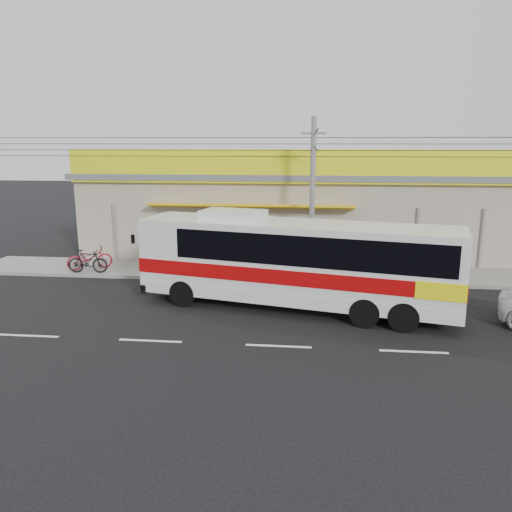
{
  "coord_description": "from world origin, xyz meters",
  "views": [
    {
      "loc": [
        0.79,
        -16.62,
        6.05
      ],
      "look_at": [
        -1.16,
        2.0,
        1.76
      ],
      "focal_mm": 35.0,
      "sensor_mm": 36.0,
      "label": 1
    }
  ],
  "objects": [
    {
      "name": "coach_bus",
      "position": [
        0.55,
        1.04,
        1.91
      ],
      "size": [
        11.85,
        5.02,
        3.57
      ],
      "rotation": [
        0.0,
        0.0,
        -0.23
      ],
      "color": "silver",
      "rests_on": "ground"
    },
    {
      "name": "motorbike_red",
      "position": [
        -9.45,
        5.43,
        0.69
      ],
      "size": [
        2.15,
        1.65,
        1.09
      ],
      "primitive_type": "imported",
      "rotation": [
        0.0,
        0.0,
        2.09
      ],
      "color": "maroon",
      "rests_on": "sidewalk"
    },
    {
      "name": "utility_pole",
      "position": [
        0.97,
        5.4,
        5.87
      ],
      "size": [
        34.0,
        14.0,
        7.12
      ],
      "color": "slate",
      "rests_on": "ground"
    },
    {
      "name": "lane_markings",
      "position": [
        0.0,
        -2.5,
        0.0
      ],
      "size": [
        50.0,
        0.12,
        0.01
      ],
      "primitive_type": null,
      "color": "silver",
      "rests_on": "ground"
    },
    {
      "name": "ground",
      "position": [
        0.0,
        0.0,
        0.0
      ],
      "size": [
        120.0,
        120.0,
        0.0
      ],
      "primitive_type": "plane",
      "color": "black",
      "rests_on": "ground"
    },
    {
      "name": "motorbike_dark",
      "position": [
        -9.22,
        4.72,
        0.7
      ],
      "size": [
        1.86,
        0.63,
        1.1
      ],
      "primitive_type": "imported",
      "rotation": [
        0.0,
        0.0,
        1.63
      ],
      "color": "black",
      "rests_on": "sidewalk"
    },
    {
      "name": "storefront_building",
      "position": [
        -0.01,
        11.54,
        2.3
      ],
      "size": [
        22.6,
        9.2,
        5.7
      ],
      "color": "gray",
      "rests_on": "ground"
    },
    {
      "name": "sidewalk",
      "position": [
        0.0,
        6.0,
        0.07
      ],
      "size": [
        30.0,
        3.2,
        0.15
      ],
      "primitive_type": "cube",
      "color": "slate",
      "rests_on": "ground"
    }
  ]
}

